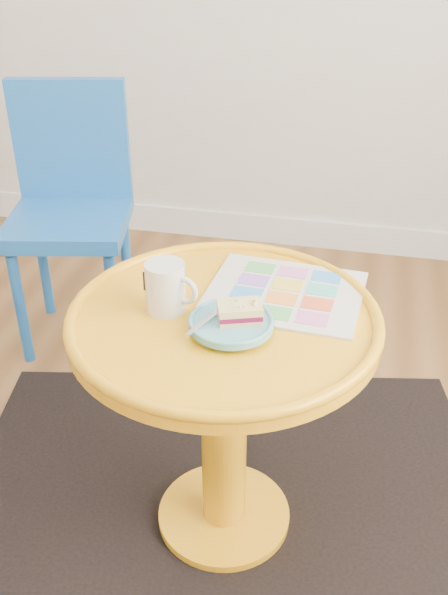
% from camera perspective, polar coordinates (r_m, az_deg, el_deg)
% --- Properties ---
extents(rug, '(1.49, 1.33, 0.01)m').
position_cam_1_polar(rug, '(1.67, -0.00, -18.41)').
color(rug, black).
rests_on(rug, ground).
extents(side_table, '(0.61, 0.61, 0.58)m').
position_cam_1_polar(side_table, '(1.39, 0.00, -7.23)').
color(side_table, orange).
rests_on(side_table, ground).
extents(chair, '(0.43, 0.43, 0.82)m').
position_cam_1_polar(chair, '(2.15, -13.06, 8.26)').
color(chair, '#1B5DB0').
rests_on(chair, ground).
extents(newspaper, '(0.33, 0.29, 0.01)m').
position_cam_1_polar(newspaper, '(1.36, 5.23, 0.40)').
color(newspaper, silver).
rests_on(newspaper, side_table).
extents(mug, '(0.11, 0.08, 0.10)m').
position_cam_1_polar(mug, '(1.28, -4.97, 0.99)').
color(mug, white).
rests_on(mug, side_table).
extents(plate, '(0.16, 0.16, 0.02)m').
position_cam_1_polar(plate, '(1.23, 0.62, -2.28)').
color(plate, '#54A3B2').
rests_on(plate, newspaper).
extents(cake_slice, '(0.09, 0.08, 0.04)m').
position_cam_1_polar(cake_slice, '(1.22, 1.36, -1.27)').
color(cake_slice, '#D3BC8C').
rests_on(cake_slice, plate).
extents(fork, '(0.07, 0.14, 0.00)m').
position_cam_1_polar(fork, '(1.24, -1.04, -1.63)').
color(fork, silver).
rests_on(fork, plate).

